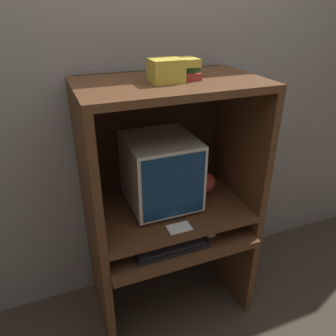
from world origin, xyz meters
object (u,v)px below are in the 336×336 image
(mouse, at_px, (211,235))
(storage_box, at_px, (166,71))
(keyboard, at_px, (170,246))
(snack_bag, at_px, (203,183))
(crt_monitor, at_px, (161,171))
(book_stack, at_px, (179,69))

(mouse, relative_size, storage_box, 0.41)
(keyboard, bearing_deg, mouse, -0.97)
(snack_bag, bearing_deg, storage_box, -160.62)
(crt_monitor, xyz_separation_m, snack_bag, (0.28, 0.01, -0.14))
(keyboard, relative_size, mouse, 6.71)
(book_stack, bearing_deg, keyboard, -123.14)
(keyboard, distance_m, mouse, 0.25)
(snack_bag, xyz_separation_m, storage_box, (-0.28, -0.10, 0.70))
(keyboard, relative_size, snack_bag, 2.55)
(mouse, relative_size, book_stack, 0.34)
(crt_monitor, height_order, snack_bag, crt_monitor)
(crt_monitor, distance_m, keyboard, 0.41)
(crt_monitor, height_order, storage_box, storage_box)
(mouse, height_order, storage_box, storage_box)
(crt_monitor, distance_m, book_stack, 0.56)
(crt_monitor, distance_m, snack_bag, 0.31)
(crt_monitor, distance_m, mouse, 0.46)
(mouse, xyz_separation_m, book_stack, (-0.13, 0.18, 0.89))
(mouse, distance_m, storage_box, 0.93)
(keyboard, xyz_separation_m, snack_bag, (0.32, 0.25, 0.19))
(crt_monitor, relative_size, book_stack, 2.28)
(keyboard, distance_m, book_stack, 0.91)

